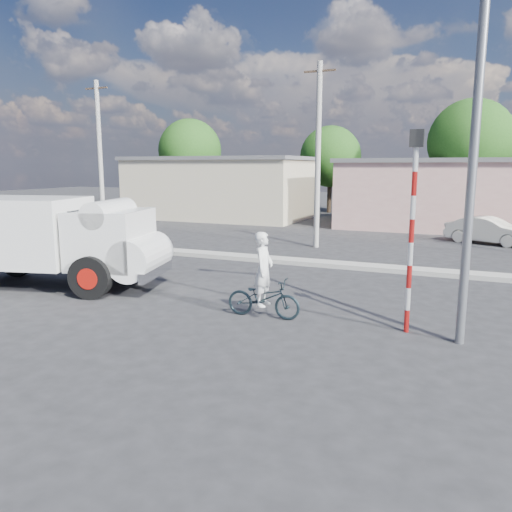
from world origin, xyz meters
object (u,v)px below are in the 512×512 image
at_px(truck, 55,238).
at_px(traffic_pole, 413,215).
at_px(streetlight, 469,94).
at_px(cyclist, 264,281).
at_px(bicycle, 264,298).
at_px(car_cream, 489,230).

bearing_deg(truck, traffic_pole, -14.57).
bearing_deg(streetlight, cyclist, 179.41).
bearing_deg(bicycle, traffic_pole, -87.71).
bearing_deg(bicycle, truck, 84.48).
height_order(cyclist, car_cream, cyclist).
height_order(truck, cyclist, truck).
bearing_deg(streetlight, bicycle, 179.41).
xyz_separation_m(cyclist, streetlight, (4.25, -0.04, 4.07)).
height_order(bicycle, traffic_pole, traffic_pole).
xyz_separation_m(truck, streetlight, (11.18, -0.45, 3.47)).
height_order(truck, bicycle, truck).
distance_m(truck, cyclist, 6.96).
distance_m(bicycle, car_cream, 15.85).
relative_size(car_cream, traffic_pole, 0.88).
bearing_deg(streetlight, car_cream, 86.12).
bearing_deg(truck, car_cream, 36.31).
bearing_deg(cyclist, bicycle, -92.13).
relative_size(cyclist, traffic_pole, 0.41).
height_order(cyclist, traffic_pole, traffic_pole).
bearing_deg(bicycle, car_cream, -21.55).
bearing_deg(traffic_pole, cyclist, -175.58).
height_order(truck, traffic_pole, traffic_pole).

